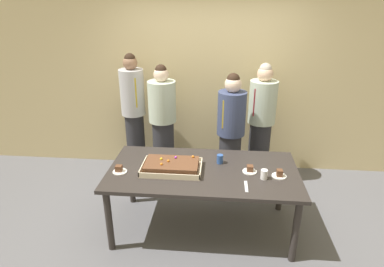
{
  "coord_description": "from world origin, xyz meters",
  "views": [
    {
      "loc": [
        0.16,
        -3.05,
        2.45
      ],
      "look_at": [
        -0.13,
        0.15,
        1.1
      ],
      "focal_mm": 30.47,
      "sensor_mm": 36.0,
      "label": 1
    }
  ],
  "objects_px": {
    "drink_cup_middle": "(220,159)",
    "plated_slice_near_right": "(119,170)",
    "party_table": "(203,176)",
    "plated_slice_near_left": "(279,174)",
    "person_serving_front": "(163,123)",
    "sheet_cake": "(172,166)",
    "person_green_shirt_behind": "(231,133)",
    "plated_slice_far_left": "(250,170)",
    "drink_cup_nearest": "(264,174)",
    "person_striped_tie_right": "(261,123)",
    "cake_server_utensil": "(246,186)",
    "person_far_right_suit": "(134,114)"
  },
  "relations": [
    {
      "from": "drink_cup_middle",
      "to": "plated_slice_near_right",
      "type": "bearing_deg",
      "value": -164.31
    },
    {
      "from": "party_table",
      "to": "plated_slice_near_left",
      "type": "bearing_deg",
      "value": -5.67
    },
    {
      "from": "plated_slice_near_left",
      "to": "drink_cup_middle",
      "type": "bearing_deg",
      "value": 158.32
    },
    {
      "from": "person_serving_front",
      "to": "sheet_cake",
      "type": "bearing_deg",
      "value": 0.0
    },
    {
      "from": "person_serving_front",
      "to": "person_green_shirt_behind",
      "type": "distance_m",
      "value": 0.95
    },
    {
      "from": "plated_slice_far_left",
      "to": "drink_cup_nearest",
      "type": "distance_m",
      "value": 0.19
    },
    {
      "from": "person_striped_tie_right",
      "to": "plated_slice_near_right",
      "type": "bearing_deg",
      "value": -9.71
    },
    {
      "from": "cake_server_utensil",
      "to": "person_striped_tie_right",
      "type": "relative_size",
      "value": 0.12
    },
    {
      "from": "plated_slice_near_right",
      "to": "person_far_right_suit",
      "type": "relative_size",
      "value": 0.08
    },
    {
      "from": "plated_slice_near_right",
      "to": "drink_cup_middle",
      "type": "bearing_deg",
      "value": 15.69
    },
    {
      "from": "plated_slice_near_left",
      "to": "plated_slice_far_left",
      "type": "distance_m",
      "value": 0.3
    },
    {
      "from": "cake_server_utensil",
      "to": "person_far_right_suit",
      "type": "height_order",
      "value": "person_far_right_suit"
    },
    {
      "from": "drink_cup_nearest",
      "to": "sheet_cake",
      "type": "bearing_deg",
      "value": 174.16
    },
    {
      "from": "plated_slice_near_right",
      "to": "cake_server_utensil",
      "type": "height_order",
      "value": "plated_slice_near_right"
    },
    {
      "from": "person_green_shirt_behind",
      "to": "person_striped_tie_right",
      "type": "height_order",
      "value": "person_striped_tie_right"
    },
    {
      "from": "drink_cup_middle",
      "to": "person_green_shirt_behind",
      "type": "distance_m",
      "value": 0.71
    },
    {
      "from": "drink_cup_middle",
      "to": "person_green_shirt_behind",
      "type": "height_order",
      "value": "person_green_shirt_behind"
    },
    {
      "from": "party_table",
      "to": "plated_slice_far_left",
      "type": "xyz_separation_m",
      "value": [
        0.49,
        -0.01,
        0.1
      ]
    },
    {
      "from": "plated_slice_near_left",
      "to": "cake_server_utensil",
      "type": "distance_m",
      "value": 0.42
    },
    {
      "from": "plated_slice_near_left",
      "to": "plated_slice_near_right",
      "type": "xyz_separation_m",
      "value": [
        -1.66,
        -0.05,
        -0.0
      ]
    },
    {
      "from": "drink_cup_middle",
      "to": "plated_slice_near_left",
      "type": "bearing_deg",
      "value": -21.68
    },
    {
      "from": "party_table",
      "to": "person_serving_front",
      "type": "bearing_deg",
      "value": 119.89
    },
    {
      "from": "drink_cup_middle",
      "to": "cake_server_utensil",
      "type": "distance_m",
      "value": 0.54
    },
    {
      "from": "drink_cup_nearest",
      "to": "drink_cup_middle",
      "type": "distance_m",
      "value": 0.54
    },
    {
      "from": "party_table",
      "to": "sheet_cake",
      "type": "distance_m",
      "value": 0.36
    },
    {
      "from": "person_serving_front",
      "to": "person_far_right_suit",
      "type": "relative_size",
      "value": 0.94
    },
    {
      "from": "cake_server_utensil",
      "to": "person_green_shirt_behind",
      "type": "relative_size",
      "value": 0.12
    },
    {
      "from": "cake_server_utensil",
      "to": "person_serving_front",
      "type": "xyz_separation_m",
      "value": [
        -1.06,
        1.39,
        0.09
      ]
    },
    {
      "from": "person_striped_tie_right",
      "to": "party_table",
      "type": "bearing_deg",
      "value": 9.44
    },
    {
      "from": "person_striped_tie_right",
      "to": "drink_cup_nearest",
      "type": "bearing_deg",
      "value": 36.68
    },
    {
      "from": "plated_slice_far_left",
      "to": "sheet_cake",
      "type": "bearing_deg",
      "value": -177.8
    },
    {
      "from": "drink_cup_nearest",
      "to": "plated_slice_near_left",
      "type": "bearing_deg",
      "value": 19.25
    },
    {
      "from": "person_serving_front",
      "to": "party_table",
      "type": "bearing_deg",
      "value": 15.42
    },
    {
      "from": "plated_slice_far_left",
      "to": "person_serving_front",
      "type": "relative_size",
      "value": 0.09
    },
    {
      "from": "sheet_cake",
      "to": "person_serving_front",
      "type": "height_order",
      "value": "person_serving_front"
    },
    {
      "from": "plated_slice_near_left",
      "to": "plated_slice_near_right",
      "type": "bearing_deg",
      "value": -178.19
    },
    {
      "from": "sheet_cake",
      "to": "cake_server_utensil",
      "type": "bearing_deg",
      "value": -19.3
    },
    {
      "from": "sheet_cake",
      "to": "drink_cup_nearest",
      "type": "relative_size",
      "value": 6.32
    },
    {
      "from": "plated_slice_far_left",
      "to": "person_striped_tie_right",
      "type": "bearing_deg",
      "value": 78.97
    },
    {
      "from": "plated_slice_near_left",
      "to": "person_far_right_suit",
      "type": "bearing_deg",
      "value": 144.62
    },
    {
      "from": "sheet_cake",
      "to": "plated_slice_near_right",
      "type": "height_order",
      "value": "sheet_cake"
    },
    {
      "from": "plated_slice_far_left",
      "to": "person_serving_front",
      "type": "height_order",
      "value": "person_serving_front"
    },
    {
      "from": "plated_slice_near_left",
      "to": "drink_cup_middle",
      "type": "height_order",
      "value": "drink_cup_middle"
    },
    {
      "from": "sheet_cake",
      "to": "plated_slice_near_left",
      "type": "relative_size",
      "value": 4.21
    },
    {
      "from": "plated_slice_far_left",
      "to": "person_striped_tie_right",
      "type": "height_order",
      "value": "person_striped_tie_right"
    },
    {
      "from": "plated_slice_far_left",
      "to": "drink_cup_middle",
      "type": "xyz_separation_m",
      "value": [
        -0.32,
        0.17,
        0.03
      ]
    },
    {
      "from": "drink_cup_nearest",
      "to": "person_green_shirt_behind",
      "type": "height_order",
      "value": "person_green_shirt_behind"
    },
    {
      "from": "person_striped_tie_right",
      "to": "cake_server_utensil",
      "type": "bearing_deg",
      "value": 30.08
    },
    {
      "from": "plated_slice_near_right",
      "to": "person_green_shirt_behind",
      "type": "height_order",
      "value": "person_green_shirt_behind"
    },
    {
      "from": "plated_slice_near_left",
      "to": "person_serving_front",
      "type": "relative_size",
      "value": 0.09
    }
  ]
}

